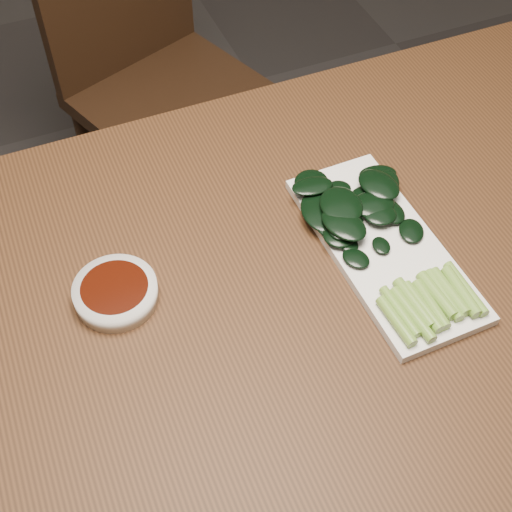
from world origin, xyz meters
name	(u,v)px	position (x,y,z in m)	size (l,w,h in m)	color
ground	(252,500)	(0.00, 0.00, 0.00)	(6.00, 6.00, 0.00)	#282626
table	(250,326)	(0.00, 0.00, 0.68)	(1.40, 0.80, 0.75)	#3F2412
chair_far	(155,69)	(0.11, 0.87, 0.49)	(0.52, 0.52, 0.89)	black
sauce_bowl	(116,292)	(-0.16, 0.06, 0.76)	(0.11, 0.11, 0.03)	silver
serving_plate	(384,248)	(0.20, 0.00, 0.76)	(0.15, 0.34, 0.01)	silver
gai_lan	(374,231)	(0.19, 0.02, 0.77)	(0.18, 0.34, 0.03)	olive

